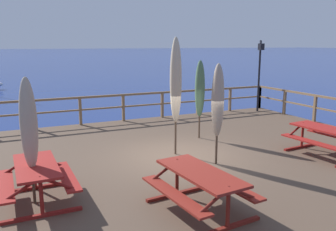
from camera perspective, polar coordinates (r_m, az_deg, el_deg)
The scene contains 11 objects.
ground_plane at distance 10.14m, azimuth 1.88°, elevation -11.08°, with size 600.00×600.00×0.00m, color navy.
wooden_deck at distance 9.99m, azimuth 1.90°, elevation -8.84°, with size 13.95×10.38×0.85m, color brown.
railing_waterside_far at distance 14.24m, azimuth -7.24°, elevation 2.08°, with size 13.75×0.10×1.09m.
picnic_table_back_left at distance 6.61m, azimuth 5.19°, elevation -10.63°, with size 1.58×2.08×0.78m.
picnic_table_back_right at distance 10.72m, azimuth 24.27°, elevation -2.96°, with size 1.56×2.12×0.78m.
picnic_table_front_left at distance 7.38m, azimuth -20.37°, elevation -8.99°, with size 1.41×1.75×0.78m.
patio_umbrella_short_back at distance 9.61m, azimuth 1.26°, elevation 5.56°, with size 0.32×0.32×3.23m.
patio_umbrella_tall_back_right at distance 11.43m, azimuth 5.16°, elevation 4.25°, with size 0.32×0.32×2.54m.
patio_umbrella_tall_mid_left at distance 7.07m, azimuth -21.51°, elevation -1.41°, with size 0.32×0.32×2.47m.
patio_umbrella_tall_back_left at distance 8.92m, azimuth 8.01°, elevation 2.32°, with size 0.32×0.32×2.58m.
lamp_post_hooked at distance 16.43m, azimuth 14.56°, elevation 7.85°, with size 0.47×0.59×3.20m.
Camera 1 is at (-4.24, -8.36, 3.89)m, focal length 37.85 mm.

